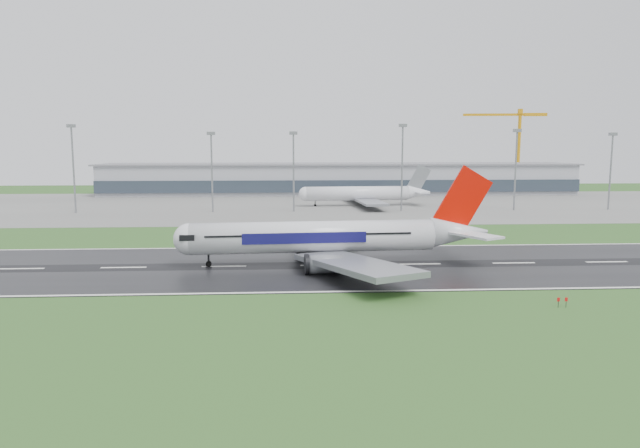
{
  "coord_description": "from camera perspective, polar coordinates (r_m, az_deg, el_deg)",
  "views": [
    {
      "loc": [
        -27.06,
        -114.97,
        23.98
      ],
      "look_at": [
        -19.8,
        12.0,
        7.0
      ],
      "focal_mm": 32.23,
      "sensor_mm": 36.0,
      "label": 1
    }
  ],
  "objects": [
    {
      "name": "parked_airliner",
      "position": [
        237.45,
        4.28,
        3.8
      ],
      "size": [
        59.46,
        55.86,
        16.45
      ],
      "primitive_type": null,
      "rotation": [
        0.0,
        0.0,
        0.07
      ],
      "color": "silver",
      "rests_on": "apron"
    },
    {
      "name": "ground",
      "position": [
        120.52,
        9.8,
        -3.98
      ],
      "size": [
        520.0,
        520.0,
        0.0
      ],
      "primitive_type": "plane",
      "color": "#264F1D",
      "rests_on": "ground"
    },
    {
      "name": "main_airliner",
      "position": [
        117.83,
        1.58,
        0.67
      ],
      "size": [
        69.51,
        66.62,
        19.3
      ],
      "primitive_type": null,
      "rotation": [
        0.0,
        0.0,
        0.07
      ],
      "color": "silver",
      "rests_on": "runway"
    },
    {
      "name": "floodmast_5",
      "position": [
        248.61,
        26.88,
        4.54
      ],
      "size": [
        0.64,
        0.64,
        28.45
      ],
      "primitive_type": "cylinder",
      "color": "gray",
      "rests_on": "ground"
    },
    {
      "name": "runway",
      "position": [
        120.51,
        9.8,
        -3.96
      ],
      "size": [
        400.0,
        45.0,
        0.1
      ],
      "primitive_type": "cube",
      "color": "black",
      "rests_on": "ground"
    },
    {
      "name": "floodmast_3",
      "position": [
        219.44,
        8.15,
        5.39
      ],
      "size": [
        0.64,
        0.64,
        31.56
      ],
      "primitive_type": "cylinder",
      "color": "gray",
      "rests_on": "ground"
    },
    {
      "name": "floodmast_1",
      "position": [
        216.98,
        -10.68,
        4.91
      ],
      "size": [
        0.64,
        0.64,
        28.52
      ],
      "primitive_type": "cylinder",
      "color": "gray",
      "rests_on": "ground"
    },
    {
      "name": "floodmast_4",
      "position": [
        232.1,
        18.83,
        4.95
      ],
      "size": [
        0.64,
        0.64,
        29.77
      ],
      "primitive_type": "cylinder",
      "color": "gray",
      "rests_on": "ground"
    },
    {
      "name": "terminal",
      "position": [
        301.64,
        1.89,
        4.47
      ],
      "size": [
        240.0,
        36.0,
        15.0
      ],
      "primitive_type": "cube",
      "color": "#90939B",
      "rests_on": "ground"
    },
    {
      "name": "floodmast_2",
      "position": [
        215.2,
        -2.64,
        5.03
      ],
      "size": [
        0.64,
        0.64,
        28.68
      ],
      "primitive_type": "cylinder",
      "color": "gray",
      "rests_on": "ground"
    },
    {
      "name": "apron",
      "position": [
        242.67,
        3.15,
        1.93
      ],
      "size": [
        400.0,
        130.0,
        0.08
      ],
      "primitive_type": "cube",
      "color": "slate",
      "rests_on": "ground"
    },
    {
      "name": "floodmast_0",
      "position": [
        228.81,
        -23.27,
        4.88
      ],
      "size": [
        0.64,
        0.64,
        31.14
      ],
      "primitive_type": "cylinder",
      "color": "gray",
      "rests_on": "ground"
    },
    {
      "name": "tower_crane",
      "position": [
        340.28,
        19.11,
        6.94
      ],
      "size": [
        45.59,
        8.07,
        44.98
      ],
      "primitive_type": null,
      "rotation": [
        0.0,
        0.0,
        -0.12
      ],
      "color": "orange",
      "rests_on": "ground"
    }
  ]
}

